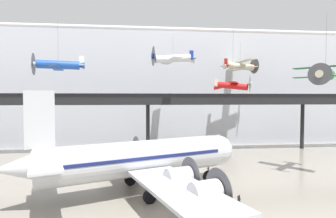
{
  "coord_description": "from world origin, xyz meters",
  "views": [
    {
      "loc": [
        -1.21,
        -21.8,
        9.83
      ],
      "look_at": [
        2.07,
        10.15,
        8.53
      ],
      "focal_mm": 28.0,
      "sensor_mm": 36.0,
      "label": 1
    }
  ],
  "objects_px": {
    "suspended_plane_white_twin": "(173,59)",
    "suspended_plane_red_highwing": "(233,86)",
    "airliner_silver_main": "(136,159)",
    "suspended_plane_blue_trainer": "(58,65)",
    "suspended_plane_green_biplane": "(325,73)",
    "info_sign_pedestal": "(239,203)",
    "suspended_plane_cream_biplane": "(240,66)"
  },
  "relations": [
    {
      "from": "suspended_plane_blue_trainer",
      "to": "suspended_plane_white_twin",
      "type": "xyz_separation_m",
      "value": [
        16.88,
        7.81,
        2.3
      ]
    },
    {
      "from": "suspended_plane_red_highwing",
      "to": "suspended_plane_green_biplane",
      "type": "distance_m",
      "value": 11.92
    },
    {
      "from": "suspended_plane_white_twin",
      "to": "suspended_plane_green_biplane",
      "type": "relative_size",
      "value": 1.04
    },
    {
      "from": "info_sign_pedestal",
      "to": "suspended_plane_green_biplane",
      "type": "bearing_deg",
      "value": 29.84
    },
    {
      "from": "suspended_plane_cream_biplane",
      "to": "suspended_plane_green_biplane",
      "type": "bearing_deg",
      "value": -88.5
    },
    {
      "from": "suspended_plane_red_highwing",
      "to": "airliner_silver_main",
      "type": "bearing_deg",
      "value": -114.36
    },
    {
      "from": "suspended_plane_white_twin",
      "to": "suspended_plane_red_highwing",
      "type": "height_order",
      "value": "suspended_plane_white_twin"
    },
    {
      "from": "suspended_plane_white_twin",
      "to": "suspended_plane_red_highwing",
      "type": "relative_size",
      "value": 0.99
    },
    {
      "from": "suspended_plane_blue_trainer",
      "to": "info_sign_pedestal",
      "type": "xyz_separation_m",
      "value": [
        20.05,
        -15.3,
        -13.99
      ]
    },
    {
      "from": "airliner_silver_main",
      "to": "suspended_plane_cream_biplane",
      "type": "xyz_separation_m",
      "value": [
        19.58,
        22.21,
        12.42
      ]
    },
    {
      "from": "suspended_plane_blue_trainer",
      "to": "suspended_plane_cream_biplane",
      "type": "bearing_deg",
      "value": -171.09
    },
    {
      "from": "suspended_plane_white_twin",
      "to": "info_sign_pedestal",
      "type": "height_order",
      "value": "suspended_plane_white_twin"
    },
    {
      "from": "suspended_plane_blue_trainer",
      "to": "suspended_plane_red_highwing",
      "type": "distance_m",
      "value": 25.13
    },
    {
      "from": "suspended_plane_green_biplane",
      "to": "info_sign_pedestal",
      "type": "bearing_deg",
      "value": -10.66
    },
    {
      "from": "suspended_plane_green_biplane",
      "to": "info_sign_pedestal",
      "type": "distance_m",
      "value": 20.6
    },
    {
      "from": "suspended_plane_red_highwing",
      "to": "info_sign_pedestal",
      "type": "bearing_deg",
      "value": -80.36
    },
    {
      "from": "info_sign_pedestal",
      "to": "airliner_silver_main",
      "type": "bearing_deg",
      "value": 154.72
    },
    {
      "from": "info_sign_pedestal",
      "to": "suspended_plane_white_twin",
      "type": "bearing_deg",
      "value": 97.61
    },
    {
      "from": "suspended_plane_red_highwing",
      "to": "suspended_plane_white_twin",
      "type": "bearing_deg",
      "value": 164.49
    },
    {
      "from": "suspended_plane_green_biplane",
      "to": "info_sign_pedestal",
      "type": "relative_size",
      "value": 7.3
    },
    {
      "from": "suspended_plane_cream_biplane",
      "to": "suspended_plane_white_twin",
      "type": "distance_m",
      "value": 13.92
    },
    {
      "from": "airliner_silver_main",
      "to": "suspended_plane_blue_trainer",
      "type": "height_order",
      "value": "suspended_plane_blue_trainer"
    },
    {
      "from": "suspended_plane_blue_trainer",
      "to": "suspended_plane_red_highwing",
      "type": "height_order",
      "value": "suspended_plane_blue_trainer"
    },
    {
      "from": "suspended_plane_white_twin",
      "to": "suspended_plane_green_biplane",
      "type": "bearing_deg",
      "value": 131.53
    },
    {
      "from": "suspended_plane_green_biplane",
      "to": "suspended_plane_blue_trainer",
      "type": "bearing_deg",
      "value": -52.46
    },
    {
      "from": "suspended_plane_white_twin",
      "to": "info_sign_pedestal",
      "type": "distance_m",
      "value": 28.45
    },
    {
      "from": "airliner_silver_main",
      "to": "suspended_plane_green_biplane",
      "type": "distance_m",
      "value": 25.52
    },
    {
      "from": "suspended_plane_cream_biplane",
      "to": "suspended_plane_white_twin",
      "type": "relative_size",
      "value": 0.9
    },
    {
      "from": "suspended_plane_blue_trainer",
      "to": "suspended_plane_red_highwing",
      "type": "bearing_deg",
      "value": 169.36
    },
    {
      "from": "suspended_plane_blue_trainer",
      "to": "suspended_plane_white_twin",
      "type": "bearing_deg",
      "value": -166.62
    },
    {
      "from": "suspended_plane_white_twin",
      "to": "info_sign_pedestal",
      "type": "relative_size",
      "value": 7.62
    },
    {
      "from": "suspended_plane_white_twin",
      "to": "suspended_plane_green_biplane",
      "type": "height_order",
      "value": "suspended_plane_white_twin"
    }
  ]
}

